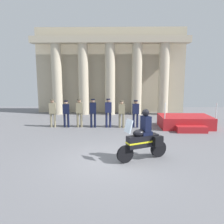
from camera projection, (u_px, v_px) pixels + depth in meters
ground_plane at (113, 160)px, 8.20m from camera, size 28.00×28.00×0.00m
colonnade_backdrop at (110, 70)px, 17.80m from camera, size 12.16×1.64×6.89m
reviewing_stand at (185, 122)px, 13.26m from camera, size 2.99×2.48×1.60m
officer_in_row_0 at (53, 111)px, 13.28m from camera, size 0.40×0.25×1.69m
officer_in_row_1 at (66, 112)px, 13.24m from camera, size 0.40×0.25×1.62m
officer_in_row_2 at (79, 111)px, 13.25m from camera, size 0.40×0.25×1.71m
officer_in_row_3 at (93, 111)px, 13.19m from camera, size 0.40×0.25×1.72m
officer_in_row_4 at (108, 111)px, 13.21m from camera, size 0.40×0.25×1.73m
officer_in_row_5 at (122, 112)px, 13.13m from camera, size 0.40×0.25×1.64m
officer_in_row_6 at (136, 112)px, 13.20m from camera, size 0.40×0.25×1.64m
motorcycle_with_rider at (144, 139)px, 8.17m from camera, size 1.93×1.12×1.90m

